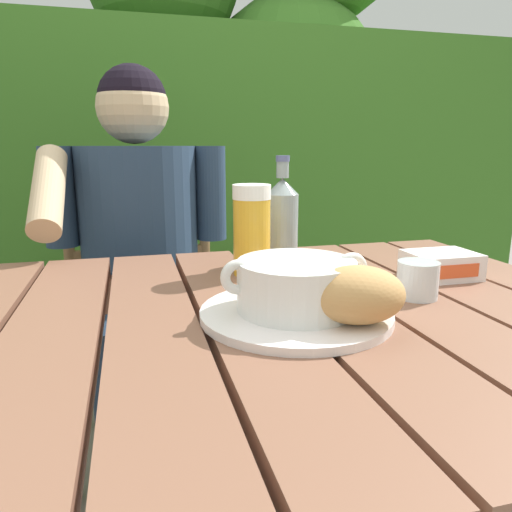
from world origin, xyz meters
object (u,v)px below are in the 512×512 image
(person_eating, at_px, (140,252))
(table_knife, at_px, (349,283))
(beer_glass, at_px, (252,230))
(water_glass_small, at_px, (417,279))
(chair_near_diner, at_px, (143,308))
(bread_roll, at_px, (357,295))
(butter_tub, at_px, (441,265))
(serving_plate, at_px, (296,313))
(soup_bowl, at_px, (296,284))
(beer_bottle, at_px, (282,219))

(person_eating, bearing_deg, table_knife, -58.70)
(beer_glass, relative_size, water_glass_small, 2.58)
(beer_glass, height_order, water_glass_small, beer_glass)
(chair_near_diner, relative_size, beer_glass, 5.53)
(chair_near_diner, bearing_deg, bread_roll, -74.85)
(butter_tub, bearing_deg, person_eating, 133.38)
(serving_plate, bearing_deg, person_eating, 106.28)
(serving_plate, bearing_deg, chair_near_diner, 102.67)
(bread_roll, bearing_deg, water_glass_small, 33.92)
(person_eating, distance_m, bread_roll, 0.82)
(chair_near_diner, distance_m, water_glass_small, 1.00)
(butter_tub, bearing_deg, water_glass_small, -140.10)
(serving_plate, distance_m, soup_bowl, 0.04)
(beer_glass, bearing_deg, person_eating, 113.98)
(serving_plate, relative_size, bread_roll, 1.93)
(serving_plate, distance_m, water_glass_small, 0.23)
(chair_near_diner, distance_m, bread_roll, 1.05)
(soup_bowl, bearing_deg, butter_tub, 21.52)
(water_glass_small, relative_size, table_knife, 0.47)
(table_knife, bearing_deg, person_eating, 121.30)
(soup_bowl, height_order, table_knife, soup_bowl)
(bread_roll, distance_m, water_glass_small, 0.19)
(person_eating, height_order, water_glass_small, person_eating)
(person_eating, bearing_deg, beer_bottle, -52.72)
(beer_bottle, xyz_separation_m, table_knife, (0.06, -0.20, -0.09))
(table_knife, bearing_deg, soup_bowl, -138.66)
(beer_glass, height_order, butter_tub, beer_glass)
(person_eating, height_order, serving_plate, person_eating)
(beer_glass, height_order, beer_bottle, beer_bottle)
(chair_near_diner, bearing_deg, butter_tub, -55.05)
(person_eating, bearing_deg, bread_roll, -71.04)
(serving_plate, distance_m, butter_tub, 0.36)
(soup_bowl, bearing_deg, person_eating, 106.28)
(serving_plate, bearing_deg, table_knife, 41.34)
(person_eating, xyz_separation_m, beer_bottle, (0.29, -0.38, 0.14))
(serving_plate, bearing_deg, beer_bottle, 75.77)
(beer_glass, xyz_separation_m, butter_tub, (0.33, -0.11, -0.06))
(bread_roll, bearing_deg, chair_near_diner, 105.15)
(person_eating, distance_m, soup_bowl, 0.73)
(serving_plate, height_order, beer_bottle, beer_bottle)
(beer_bottle, bearing_deg, chair_near_diner, 116.35)
(beer_bottle, distance_m, table_knife, 0.22)
(beer_glass, bearing_deg, chair_near_diner, 107.01)
(person_eating, distance_m, beer_glass, 0.51)
(bread_roll, distance_m, beer_glass, 0.32)
(person_eating, xyz_separation_m, soup_bowl, (0.20, -0.70, 0.09))
(beer_bottle, height_order, butter_tub, beer_bottle)
(butter_tub, bearing_deg, beer_glass, 161.09)
(water_glass_small, bearing_deg, serving_plate, -170.24)
(soup_bowl, xyz_separation_m, butter_tub, (0.33, 0.13, -0.03))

